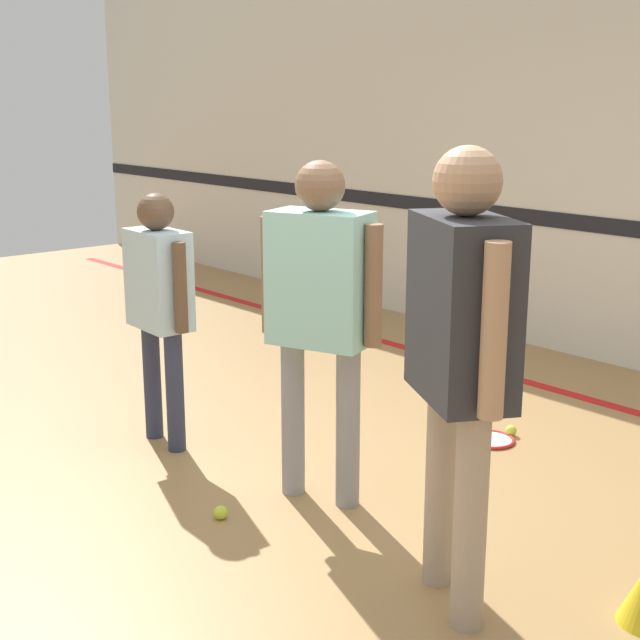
# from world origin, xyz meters

# --- Properties ---
(ground_plane) EXTENTS (16.00, 16.00, 0.00)m
(ground_plane) POSITION_xyz_m (0.00, 0.00, 0.00)
(ground_plane) COLOR #A87F4C
(floor_stripe) EXTENTS (14.40, 0.10, 0.01)m
(floor_stripe) POSITION_xyz_m (0.00, 2.43, 0.00)
(floor_stripe) COLOR red
(floor_stripe) RESTS_ON ground_plane
(person_instructor) EXTENTS (0.59, 0.41, 1.66)m
(person_instructor) POSITION_xyz_m (-0.22, 0.12, 1.03)
(person_instructor) COLOR gray
(person_instructor) RESTS_ON ground_plane
(person_student_left) EXTENTS (0.54, 0.24, 1.44)m
(person_student_left) POSITION_xyz_m (-1.35, -0.07, 0.89)
(person_student_left) COLOR #2D334C
(person_student_left) RESTS_ON ground_plane
(person_student_right) EXTENTS (0.60, 0.48, 1.77)m
(person_student_right) POSITION_xyz_m (0.82, -0.11, 1.10)
(person_student_right) COLOR tan
(person_student_right) RESTS_ON ground_plane
(racket_spare_on_floor) EXTENTS (0.52, 0.29, 0.03)m
(racket_spare_on_floor) POSITION_xyz_m (-0.16, 1.36, 0.01)
(racket_spare_on_floor) COLOR red
(racket_spare_on_floor) RESTS_ON ground_plane
(tennis_ball_near_instructor) EXTENTS (0.07, 0.07, 0.07)m
(tennis_ball_near_instructor) POSITION_xyz_m (-0.36, -0.38, 0.03)
(tennis_ball_near_instructor) COLOR #CCE038
(tennis_ball_near_instructor) RESTS_ON ground_plane
(tennis_ball_by_spare_racket) EXTENTS (0.07, 0.07, 0.07)m
(tennis_ball_by_spare_racket) POSITION_xyz_m (-0.11, 1.51, 0.03)
(tennis_ball_by_spare_racket) COLOR #CCE038
(tennis_ball_by_spare_racket) RESTS_ON ground_plane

